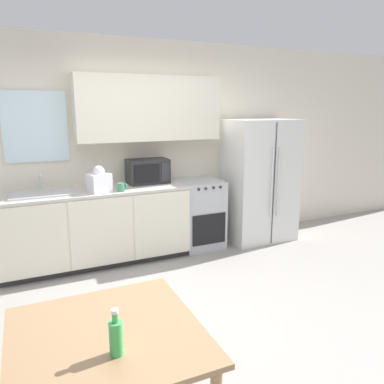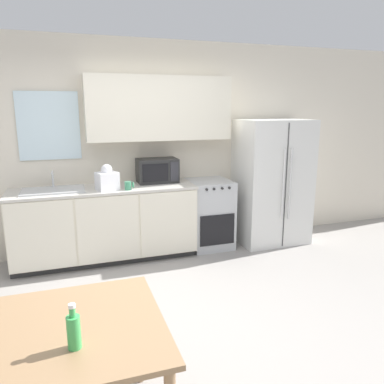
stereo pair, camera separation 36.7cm
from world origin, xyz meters
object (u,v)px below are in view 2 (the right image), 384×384
(microwave, at_px, (157,170))
(coffee_mug, at_px, (129,186))
(dining_table, at_px, (73,345))
(drink_bottle, at_px, (74,331))
(refrigerator, at_px, (272,182))
(oven_range, at_px, (209,214))

(microwave, xyz_separation_m, coffee_mug, (-0.43, -0.33, -0.10))
(dining_table, xyz_separation_m, drink_bottle, (0.01, -0.18, 0.20))
(refrigerator, height_order, dining_table, refrigerator)
(microwave, distance_m, dining_table, 3.04)
(refrigerator, relative_size, drink_bottle, 7.45)
(coffee_mug, bearing_deg, microwave, 37.95)
(oven_range, relative_size, drink_bottle, 4.01)
(oven_range, distance_m, microwave, 0.92)
(oven_range, distance_m, dining_table, 3.24)
(coffee_mug, bearing_deg, drink_bottle, -104.55)
(microwave, relative_size, dining_table, 0.54)
(oven_range, distance_m, coffee_mug, 1.24)
(dining_table, bearing_deg, refrigerator, 44.15)
(oven_range, bearing_deg, microwave, 171.09)
(coffee_mug, xyz_separation_m, drink_bottle, (-0.69, -2.65, -0.12))
(microwave, distance_m, drink_bottle, 3.19)
(oven_range, height_order, refrigerator, refrigerator)
(dining_table, bearing_deg, drink_bottle, -86.47)
(microwave, distance_m, coffee_mug, 0.55)
(microwave, relative_size, drink_bottle, 2.23)
(microwave, xyz_separation_m, drink_bottle, (-1.11, -2.98, -0.23))
(refrigerator, bearing_deg, coffee_mug, -175.12)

